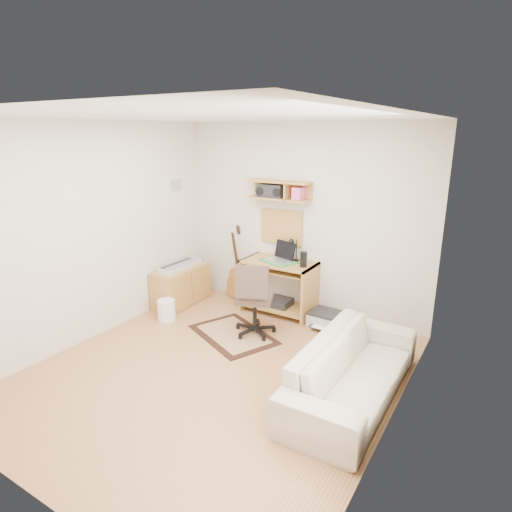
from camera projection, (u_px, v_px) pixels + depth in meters
The scene contains 22 objects.
floor at pixel (217, 371), 4.61m from camera, with size 3.60×4.00×0.01m, color #B17A4A.
ceiling at pixel (209, 115), 3.88m from camera, with size 3.60×4.00×0.01m, color white.
back_wall at pixel (302, 220), 5.88m from camera, with size 3.60×0.01×2.60m, color beige.
left_wall at pixel (92, 233), 5.15m from camera, with size 0.01×4.00×2.60m, color beige.
right_wall at pixel (400, 288), 3.34m from camera, with size 0.01×4.00×2.60m, color beige.
wall_shelf at pixel (279, 190), 5.82m from camera, with size 0.90×0.25×0.26m, color #B78340.
cork_board at pixel (282, 227), 6.05m from camera, with size 0.64×0.03×0.49m, color tan.
wall_photo at pixel (176, 185), 6.25m from camera, with size 0.02×0.20×0.15m, color #4C8CBF.
desk at pixel (279, 287), 6.01m from camera, with size 1.00×0.55×0.75m, color #B78340, non-canonical shape.
laptop at pixel (279, 252), 5.85m from camera, with size 0.36×0.36×0.27m, color silver, non-canonical shape.
speaker at pixel (303, 259), 5.64m from camera, with size 0.09×0.09×0.20m, color black.
desk_lamp at pixel (296, 250), 5.88m from camera, with size 0.10×0.10×0.31m, color black, non-canonical shape.
pencil_cup at pixel (303, 259), 5.82m from camera, with size 0.07×0.07×0.10m, color #3763A7.
boombox at pixel (271, 191), 5.88m from camera, with size 0.37×0.17×0.19m, color black.
rug at pixel (233, 334), 5.42m from camera, with size 1.09×0.73×0.01m, color tan.
task_chair at pixel (255, 298), 5.33m from camera, with size 0.50×0.50×0.97m, color #3C2C23, non-canonical shape.
cabinet at pixel (181, 286), 6.35m from camera, with size 0.40×0.90×0.55m, color #B78340.
music_keyboard at pixel (180, 266), 6.27m from camera, with size 0.22×0.72×0.06m, color #B2B5BA.
guitar at pixel (234, 263), 6.49m from camera, with size 0.30×0.19×1.12m, color #A36E32, non-canonical shape.
waste_basket at pixel (166, 310), 5.82m from camera, with size 0.24×0.24×0.28m, color white.
printer at pixel (328, 319), 5.67m from camera, with size 0.47×0.36×0.18m, color #A5A8AA.
sofa at pixel (354, 360), 4.08m from camera, with size 1.95×0.57×0.76m, color #C1B399.
Camera 1 is at (2.50, -3.25, 2.47)m, focal length 30.23 mm.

